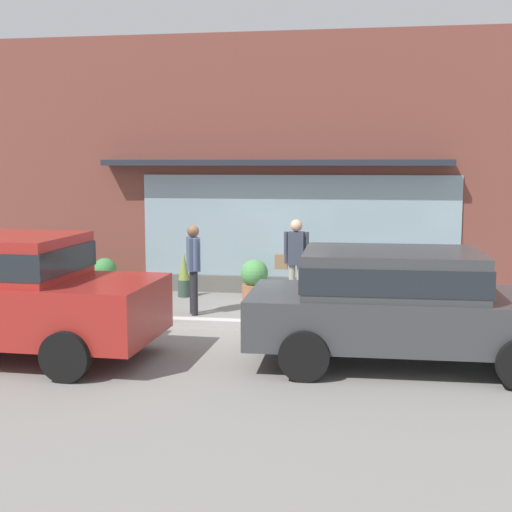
{
  "coord_description": "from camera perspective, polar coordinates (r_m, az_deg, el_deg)",
  "views": [
    {
      "loc": [
        1.93,
        -11.5,
        2.71
      ],
      "look_at": [
        -0.09,
        1.2,
        1.02
      ],
      "focal_mm": 49.33,
      "sensor_mm": 36.0,
      "label": 1
    }
  ],
  "objects": [
    {
      "name": "parked_car_dark_gray",
      "position": [
        9.69,
        11.63,
        -3.52
      ],
      "size": [
        4.28,
        2.11,
        1.56
      ],
      "rotation": [
        0.0,
        0.0,
        0.02
      ],
      "color": "#383A3D",
      "rests_on": "ground_plane"
    },
    {
      "name": "parked_car_red",
      "position": [
        10.51,
        -20.03,
        -2.51
      ],
      "size": [
        4.34,
        2.16,
        1.73
      ],
      "rotation": [
        0.0,
        0.0,
        -0.03
      ],
      "color": "maroon",
      "rests_on": "ground_plane"
    },
    {
      "name": "potted_plant_corner_tall",
      "position": [
        15.72,
        -16.16,
        -0.95
      ],
      "size": [
        0.43,
        0.43,
        1.02
      ],
      "color": "#9E6042",
      "rests_on": "ground_plane"
    },
    {
      "name": "storefront",
      "position": [
        14.81,
        1.6,
        7.16
      ],
      "size": [
        14.0,
        0.81,
        5.38
      ],
      "color": "brown",
      "rests_on": "ground_plane"
    },
    {
      "name": "potted_plant_window_left",
      "position": [
        14.85,
        -12.14,
        -1.7
      ],
      "size": [
        0.51,
        0.51,
        0.79
      ],
      "color": "#33473D",
      "rests_on": "ground_plane"
    },
    {
      "name": "ground_plane",
      "position": [
        11.97,
        -0.47,
        -5.61
      ],
      "size": [
        60.0,
        60.0,
        0.0
      ],
      "primitive_type": "plane",
      "color": "gray"
    },
    {
      "name": "pedestrian_with_handbag",
      "position": [
        13.19,
        3.18,
        -0.09
      ],
      "size": [
        0.64,
        0.22,
        1.68
      ],
      "rotation": [
        0.0,
        0.0,
        3.1
      ],
      "color": "#9E9384",
      "rests_on": "ground_plane"
    },
    {
      "name": "potted_plant_doorstep",
      "position": [
        14.15,
        -0.13,
        -1.85
      ],
      "size": [
        0.55,
        0.55,
        0.81
      ],
      "color": "#9E6042",
      "rests_on": "ground_plane"
    },
    {
      "name": "curb_strip",
      "position": [
        11.77,
        -0.64,
        -5.54
      ],
      "size": [
        14.0,
        0.24,
        0.12
      ],
      "primitive_type": "cube",
      "color": "#B2B2AD",
      "rests_on": "ground_plane"
    },
    {
      "name": "pedestrian_passerby",
      "position": [
        12.67,
        -5.1,
        -0.53
      ],
      "size": [
        0.31,
        0.45,
        1.63
      ],
      "rotation": [
        0.0,
        0.0,
        5.14
      ],
      "color": "#232328",
      "rests_on": "ground_plane"
    },
    {
      "name": "potted_plant_near_hydrant",
      "position": [
        14.48,
        -5.85,
        -1.64
      ],
      "size": [
        0.26,
        0.26,
        0.9
      ],
      "color": "#33473D",
      "rests_on": "ground_plane"
    },
    {
      "name": "fire_hydrant",
      "position": [
        12.69,
        5.78,
        -2.91
      ],
      "size": [
        0.4,
        0.36,
        0.87
      ],
      "color": "#4C8C47",
      "rests_on": "ground_plane"
    }
  ]
}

